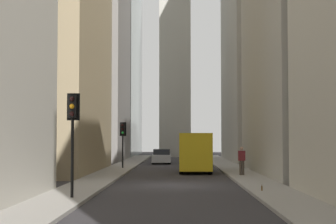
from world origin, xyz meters
The scene contains 13 objects.
ground_plane centered at (0.00, 0.00, 0.00)m, with size 135.00×135.00×0.00m, color #302D30.
sidewalk_right centered at (0.00, 4.50, 0.07)m, with size 90.00×2.20×0.14m, color gray.
sidewalk_left centered at (0.00, -4.50, 0.07)m, with size 90.00×2.20×0.14m, color gray.
building_left_far centered at (29.54, -10.60, 16.85)m, with size 18.54×10.00×33.69m.
building_right_far centered at (29.87, 10.60, 14.92)m, with size 14.25×10.00×29.85m.
building_right_midfar centered at (10.11, 10.59, 12.59)m, with size 15.45×10.50×25.15m.
church_spire centered at (43.82, 0.21, 18.67)m, with size 4.57×4.57×35.73m.
delivery_truck centered at (10.64, -1.40, 1.46)m, with size 6.46×2.25×2.84m.
sedan_silver centered at (23.77, 1.40, 0.66)m, with size 4.30×1.78×1.42m.
traffic_light_foreground centered at (-7.37, 4.05, 3.21)m, with size 0.43×0.52×4.18m.
traffic_light_midblock centered at (14.01, 4.21, 2.80)m, with size 0.43×0.52×3.63m.
pedestrian centered at (5.87, -4.28, 1.13)m, with size 0.26×0.44×1.80m.
discarded_bottle centered at (-4.48, -3.96, 0.25)m, with size 0.07×0.07×0.27m.
Camera 1 is at (-28.95, -0.19, 2.51)m, focal length 57.80 mm.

